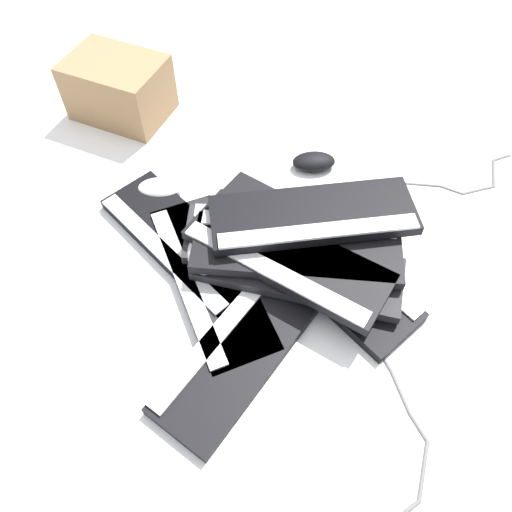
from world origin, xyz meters
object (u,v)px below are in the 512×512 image
(mouse_0, at_px, (235,249))
(mouse_3, at_px, (314,162))
(mouse_2, at_px, (160,188))
(keyboard_6, at_px, (297,248))
(keyboard_1, at_px, (181,241))
(mouse_4, at_px, (383,193))
(mouse_1, at_px, (221,255))
(keyboard_7, at_px, (286,236))
(keyboard_4, at_px, (327,269))
(keyboard_5, at_px, (298,268))
(keyboard_3, at_px, (245,344))
(mouse_5, at_px, (203,256))
(keyboard_2, at_px, (210,278))
(keyboard_8, at_px, (286,257))
(cardboard_box, at_px, (119,88))
(keyboard_0, at_px, (298,233))
(keyboard_9, at_px, (313,216))

(mouse_0, height_order, mouse_3, mouse_0)
(mouse_2, bearing_deg, mouse_0, -46.32)
(keyboard_6, distance_m, mouse_3, 0.33)
(keyboard_1, distance_m, mouse_4, 0.51)
(mouse_1, xyz_separation_m, mouse_2, (0.14, 0.24, -0.03))
(keyboard_7, bearing_deg, mouse_3, 6.51)
(mouse_0, bearing_deg, keyboard_4, 140.40)
(keyboard_4, bearing_deg, mouse_2, 83.16)
(keyboard_5, relative_size, keyboard_7, 0.99)
(keyboard_3, bearing_deg, mouse_3, 5.48)
(keyboard_1, distance_m, mouse_5, 0.10)
(keyboard_1, relative_size, mouse_4, 4.22)
(keyboard_2, bearing_deg, keyboard_6, -54.62)
(keyboard_3, xyz_separation_m, keyboard_8, (0.19, -0.01, 0.06))
(keyboard_4, height_order, cardboard_box, cardboard_box)
(keyboard_1, bearing_deg, mouse_3, -28.03)
(mouse_4, xyz_separation_m, cardboard_box, (0.02, 0.76, 0.06))
(mouse_2, xyz_separation_m, cardboard_box, (0.23, 0.25, 0.06))
(keyboard_7, xyz_separation_m, mouse_3, (0.27, 0.03, -0.02))
(keyboard_3, xyz_separation_m, mouse_2, (0.29, 0.37, 0.01))
(mouse_2, bearing_deg, keyboard_7, -27.85)
(keyboard_6, bearing_deg, keyboard_8, 160.06)
(mouse_1, bearing_deg, mouse_5, -101.94)
(mouse_1, bearing_deg, keyboard_4, 71.77)
(mouse_1, relative_size, mouse_3, 1.00)
(mouse_1, bearing_deg, mouse_0, 105.42)
(mouse_0, distance_m, mouse_5, 0.07)
(keyboard_1, relative_size, keyboard_7, 1.00)
(keyboard_0, xyz_separation_m, keyboard_1, (-0.13, 0.24, 0.00))
(keyboard_4, xyz_separation_m, keyboard_8, (-0.05, 0.08, 0.06))
(keyboard_5, distance_m, keyboard_7, 0.09)
(mouse_3, bearing_deg, mouse_0, 53.44)
(keyboard_9, bearing_deg, mouse_1, 132.41)
(keyboard_3, bearing_deg, keyboard_5, -10.59)
(mouse_2, bearing_deg, keyboard_6, -33.20)
(keyboard_6, xyz_separation_m, mouse_2, (0.07, 0.39, -0.05))
(keyboard_7, height_order, mouse_5, mouse_5)
(keyboard_0, relative_size, mouse_5, 4.19)
(keyboard_6, distance_m, cardboard_box, 0.71)
(keyboard_5, height_order, keyboard_8, keyboard_8)
(keyboard_7, bearing_deg, mouse_2, 85.01)
(keyboard_6, bearing_deg, mouse_2, 79.66)
(keyboard_8, relative_size, cardboard_box, 1.80)
(keyboard_2, distance_m, cardboard_box, 0.64)
(keyboard_2, distance_m, mouse_1, 0.06)
(keyboard_9, relative_size, mouse_1, 4.12)
(keyboard_4, xyz_separation_m, keyboard_6, (-0.02, 0.07, 0.06))
(keyboard_8, distance_m, mouse_2, 0.39)
(mouse_0, relative_size, mouse_1, 1.00)
(keyboard_1, bearing_deg, keyboard_2, -120.38)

